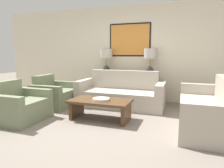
{
  "coord_description": "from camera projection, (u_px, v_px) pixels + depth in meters",
  "views": [
    {
      "loc": [
        1.43,
        -3.1,
        1.32
      ],
      "look_at": [
        -0.02,
        1.03,
        0.65
      ],
      "focal_mm": 32.0,
      "sensor_mm": 36.0,
      "label": 1
    }
  ],
  "objects": [
    {
      "name": "couch_by_side",
      "position": [
        208.0,
        110.0,
        3.64
      ],
      "size": [
        0.88,
        2.15,
        0.88
      ],
      "color": "#ADA393",
      "rests_on": "ground_plane"
    },
    {
      "name": "console_table",
      "position": [
        127.0,
        87.0,
        5.6
      ],
      "size": [
        1.67,
        0.38,
        0.77
      ],
      "color": "brown",
      "rests_on": "ground_plane"
    },
    {
      "name": "couch_by_back_wall",
      "position": [
        121.0,
        95.0,
        5.03
      ],
      "size": [
        2.15,
        0.88,
        0.88
      ],
      "color": "#ADA393",
      "rests_on": "ground_plane"
    },
    {
      "name": "ground_plane",
      "position": [
        94.0,
        128.0,
        3.55
      ],
      "size": [
        20.0,
        20.0,
        0.0
      ],
      "primitive_type": "plane",
      "color": "slate"
    },
    {
      "name": "table_lamp_left",
      "position": [
        106.0,
        57.0,
        5.68
      ],
      "size": [
        0.34,
        0.34,
        0.68
      ],
      "color": "#333338",
      "rests_on": "console_table"
    },
    {
      "name": "table_lamp_right",
      "position": [
        150.0,
        57.0,
        5.27
      ],
      "size": [
        0.34,
        0.34,
        0.68
      ],
      "color": "#333338",
      "rests_on": "console_table"
    },
    {
      "name": "armchair_near_camera",
      "position": [
        19.0,
        107.0,
        3.95
      ],
      "size": [
        0.86,
        0.94,
        0.78
      ],
      "color": "#707A5B",
      "rests_on": "ground_plane"
    },
    {
      "name": "armchair_near_back_wall",
      "position": [
        55.0,
        95.0,
        5.03
      ],
      "size": [
        0.86,
        0.94,
        0.78
      ],
      "color": "#707A5B",
      "rests_on": "ground_plane"
    },
    {
      "name": "coffee_table",
      "position": [
        100.0,
        105.0,
        4.0
      ],
      "size": [
        1.21,
        0.66,
        0.41
      ],
      "color": "#4C331E",
      "rests_on": "ground_plane"
    },
    {
      "name": "decorative_bowl",
      "position": [
        101.0,
        99.0,
        3.94
      ],
      "size": [
        0.33,
        0.33,
        0.04
      ],
      "color": "beige",
      "rests_on": "coffee_table"
    },
    {
      "name": "back_wall",
      "position": [
        130.0,
        53.0,
        5.71
      ],
      "size": [
        8.36,
        0.12,
        2.65
      ],
      "color": "beige",
      "rests_on": "ground_plane"
    }
  ]
}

